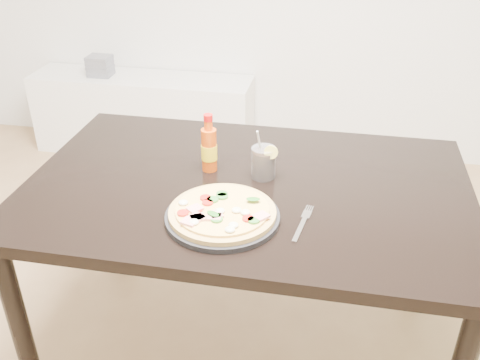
% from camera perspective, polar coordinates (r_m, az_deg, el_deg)
% --- Properties ---
extents(dining_table, '(1.40, 0.90, 0.75)m').
position_cam_1_polar(dining_table, '(1.74, 0.75, -2.74)').
color(dining_table, black).
rests_on(dining_table, ground).
extents(plate, '(0.33, 0.33, 0.02)m').
position_cam_1_polar(plate, '(1.52, -1.88, -3.95)').
color(plate, black).
rests_on(plate, dining_table).
extents(pizza, '(0.30, 0.30, 0.03)m').
position_cam_1_polar(pizza, '(1.50, -1.96, -3.40)').
color(pizza, tan).
rests_on(pizza, plate).
extents(hot_sauce_bottle, '(0.05, 0.05, 0.20)m').
position_cam_1_polar(hot_sauce_bottle, '(1.74, -3.32, 3.37)').
color(hot_sauce_bottle, '#C6470B').
rests_on(hot_sauce_bottle, dining_table).
extents(cola_cup, '(0.09, 0.08, 0.17)m').
position_cam_1_polar(cola_cup, '(1.71, 2.52, 1.82)').
color(cola_cup, black).
rests_on(cola_cup, dining_table).
extents(fork, '(0.05, 0.19, 0.00)m').
position_cam_1_polar(fork, '(1.52, 6.76, -4.47)').
color(fork, silver).
rests_on(fork, dining_table).
extents(media_console, '(1.40, 0.34, 0.50)m').
position_cam_1_polar(media_console, '(3.54, -10.23, 6.93)').
color(media_console, white).
rests_on(media_console, ground).
extents(cd_stack, '(0.14, 0.12, 0.13)m').
position_cam_1_polar(cd_stack, '(3.51, -14.71, 11.70)').
color(cd_stack, slate).
rests_on(cd_stack, media_console).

